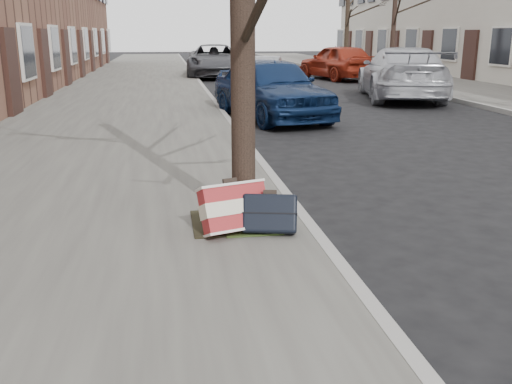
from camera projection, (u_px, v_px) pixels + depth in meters
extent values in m
plane|color=black|center=(478.00, 267.00, 4.98)|extent=(120.00, 120.00, 0.00)
cube|color=slate|center=(132.00, 94.00, 18.67)|extent=(5.00, 70.00, 0.12)
cube|color=slate|center=(459.00, 88.00, 20.41)|extent=(4.00, 70.00, 0.12)
cube|color=black|center=(234.00, 222.00, 5.79)|extent=(0.85, 0.85, 0.02)
cube|color=maroon|center=(234.00, 208.00, 5.43)|extent=(0.72, 0.53, 0.49)
cube|color=black|center=(270.00, 213.00, 5.42)|extent=(0.58, 0.41, 0.41)
imported|color=#0D1F44|center=(271.00, 88.00, 13.38)|extent=(2.64, 4.57, 1.46)
imported|color=#93959A|center=(256.00, 79.00, 17.12)|extent=(2.34, 4.15, 1.29)
imported|color=#39393E|center=(214.00, 61.00, 26.06)|extent=(2.78, 5.46, 1.48)
imported|color=#AFB1B8|center=(401.00, 73.00, 17.38)|extent=(3.38, 5.77, 1.57)
imported|color=maroon|center=(337.00, 62.00, 24.79)|extent=(2.81, 4.77, 1.52)
cylinder|color=black|center=(394.00, 17.00, 24.36)|extent=(0.20, 0.20, 5.06)
cylinder|color=black|center=(347.00, 20.00, 30.56)|extent=(0.23, 0.23, 5.01)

